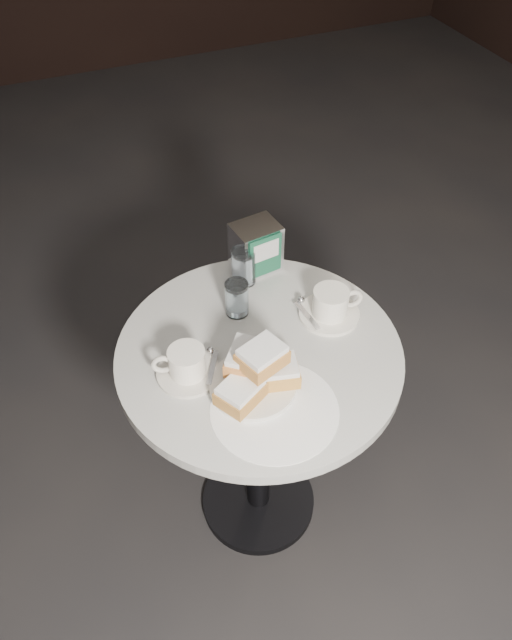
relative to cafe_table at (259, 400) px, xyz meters
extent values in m
plane|color=black|center=(0.00, 0.00, -0.55)|extent=(7.00, 7.00, 0.00)
cylinder|color=black|center=(0.00, 0.00, -0.53)|extent=(0.36, 0.36, 0.03)
cylinder|color=black|center=(0.00, 0.00, -0.18)|extent=(0.07, 0.07, 0.70)
cylinder|color=silver|center=(0.00, 0.00, 0.18)|extent=(0.70, 0.70, 0.03)
cylinder|color=white|center=(-0.04, -0.18, 0.20)|extent=(0.30, 0.30, 0.00)
cylinder|color=silver|center=(-0.06, -0.10, 0.21)|extent=(0.24, 0.24, 0.01)
cube|color=#B87D38|center=(-0.10, -0.13, 0.23)|extent=(0.13, 0.12, 0.04)
cube|color=white|center=(-0.10, -0.13, 0.26)|extent=(0.12, 0.11, 0.01)
cube|color=gold|center=(0.00, -0.11, 0.23)|extent=(0.12, 0.10, 0.04)
cube|color=white|center=(0.00, -0.11, 0.26)|extent=(0.11, 0.09, 0.01)
cube|color=#D18340|center=(-0.06, -0.07, 0.26)|extent=(0.12, 0.13, 0.04)
cube|color=white|center=(-0.06, -0.07, 0.29)|extent=(0.11, 0.12, 0.01)
cube|color=#C6843D|center=(-0.04, -0.11, 0.29)|extent=(0.12, 0.11, 0.04)
cube|color=white|center=(-0.04, -0.11, 0.32)|extent=(0.11, 0.10, 0.01)
cylinder|color=beige|center=(-0.18, -0.01, 0.20)|extent=(0.18, 0.18, 0.01)
cylinder|color=white|center=(-0.18, -0.01, 0.24)|extent=(0.11, 0.11, 0.07)
cylinder|color=#966A51|center=(-0.18, -0.01, 0.27)|extent=(0.10, 0.10, 0.00)
torus|color=beige|center=(-0.24, 0.01, 0.24)|extent=(0.06, 0.03, 0.05)
cube|color=silver|center=(-0.13, -0.02, 0.21)|extent=(0.06, 0.10, 0.00)
sphere|color=silver|center=(-0.11, 0.03, 0.21)|extent=(0.02, 0.02, 0.02)
cylinder|color=silver|center=(0.21, 0.04, 0.20)|extent=(0.18, 0.18, 0.01)
cylinder|color=white|center=(0.21, 0.04, 0.24)|extent=(0.10, 0.10, 0.07)
cylinder|color=#936F50|center=(0.21, 0.04, 0.27)|extent=(0.10, 0.10, 0.00)
torus|color=beige|center=(0.27, 0.03, 0.24)|extent=(0.06, 0.02, 0.06)
cube|color=silver|center=(0.15, 0.05, 0.21)|extent=(0.02, 0.11, 0.00)
sphere|color=silver|center=(0.16, 0.10, 0.22)|extent=(0.02, 0.02, 0.02)
cylinder|color=white|center=(0.00, 0.14, 0.25)|extent=(0.08, 0.08, 0.10)
cylinder|color=white|center=(0.00, 0.14, 0.24)|extent=(0.07, 0.07, 0.08)
cylinder|color=white|center=(0.06, 0.25, 0.25)|extent=(0.08, 0.08, 0.10)
cylinder|color=white|center=(0.06, 0.25, 0.25)|extent=(0.07, 0.07, 0.09)
cube|color=white|center=(0.11, 0.29, 0.27)|extent=(0.13, 0.11, 0.14)
cube|color=#19573B|center=(0.12, 0.24, 0.27)|extent=(0.10, 0.02, 0.12)
cube|color=silver|center=(0.12, 0.24, 0.29)|extent=(0.07, 0.01, 0.06)
camera|label=1|loc=(-0.40, -0.93, 1.32)|focal=35.00mm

